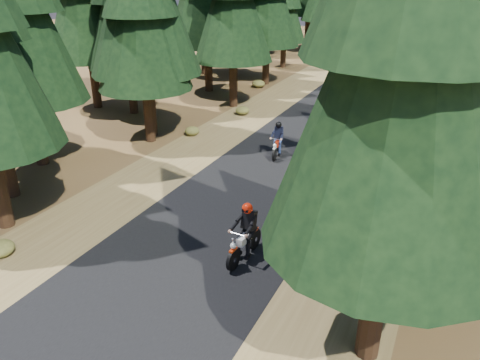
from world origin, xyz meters
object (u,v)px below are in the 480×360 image
at_px(log_far, 475,204).
at_px(rider_follow, 277,145).
at_px(log_near, 428,178).
at_px(rider_lead, 244,242).

distance_m(log_far, rider_follow, 8.59).
distance_m(log_near, rider_follow, 6.67).
bearing_deg(rider_follow, rider_lead, 95.33).
bearing_deg(rider_follow, log_near, 170.06).
xyz_separation_m(log_far, rider_follow, (-8.42, 1.67, 0.43)).
distance_m(log_near, log_far, 2.39).
bearing_deg(rider_follow, log_far, 159.29).
relative_size(log_far, rider_lead, 1.82).
height_order(log_near, rider_follow, rider_follow).
xyz_separation_m(rider_lead, rider_follow, (-2.20, 8.34, -0.05)).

